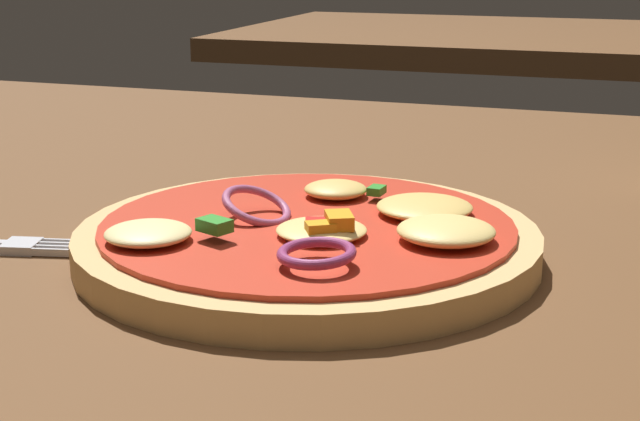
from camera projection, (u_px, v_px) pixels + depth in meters
name	position (u px, v px, depth m)	size (l,w,h in m)	color
dining_table	(408.00, 319.00, 0.48)	(1.31, 1.02, 0.04)	brown
pizza	(311.00, 239.00, 0.50)	(0.24, 0.24, 0.03)	tan
background_table	(468.00, 40.00, 1.75)	(0.80, 0.61, 0.04)	brown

